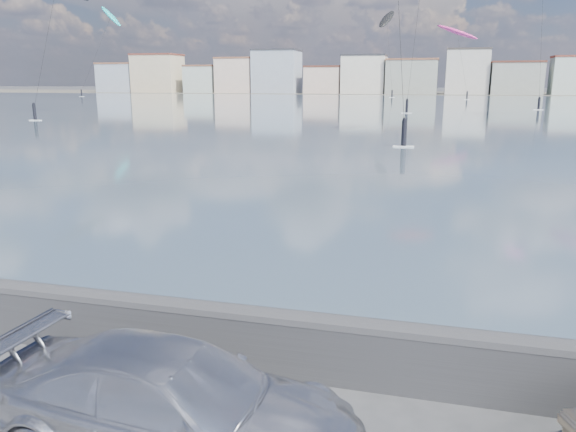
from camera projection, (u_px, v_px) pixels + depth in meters
The scene contains 8 objects.
bay_water at pixel (419, 108), 92.36m from camera, with size 500.00×177.00×0.00m, color #385461.
far_shore_strip at pixel (431, 93), 194.24m from camera, with size 500.00×60.00×0.00m, color #4C473D.
seawall at pixel (206, 331), 8.85m from camera, with size 400.00×0.36×1.08m.
far_buildings at pixel (435, 75), 179.34m from camera, with size 240.79×13.26×14.60m.
car_silver at pixel (174, 405), 6.64m from camera, with size 1.90×4.67×1.36m, color silver.
kitesurfer_4 at pixel (457, 32), 138.98m from camera, with size 10.97×16.65×18.51m.
kitesurfer_5 at pixel (387, 20), 151.30m from camera, with size 6.33×15.31×23.36m.
kitesurfer_16 at pixel (111, 17), 160.08m from camera, with size 9.17×16.73×25.87m.
Camera 1 is at (3.36, -4.86, 4.43)m, focal length 35.00 mm.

